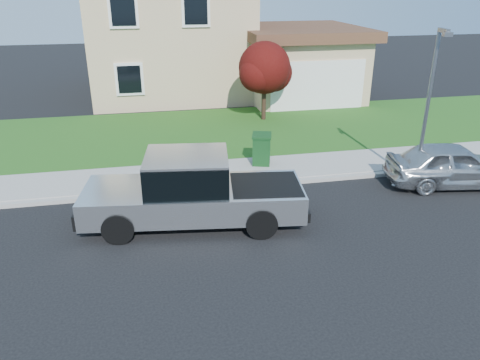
# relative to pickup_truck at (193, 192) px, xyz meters

# --- Properties ---
(ground) EXTENTS (80.00, 80.00, 0.00)m
(ground) POSITION_rel_pickup_truck_xyz_m (0.53, -0.97, -0.88)
(ground) COLOR black
(ground) RESTS_ON ground
(curb) EXTENTS (40.00, 0.20, 0.12)m
(curb) POSITION_rel_pickup_truck_xyz_m (1.53, 1.93, -0.82)
(curb) COLOR gray
(curb) RESTS_ON ground
(sidewalk) EXTENTS (40.00, 2.00, 0.15)m
(sidewalk) POSITION_rel_pickup_truck_xyz_m (1.53, 3.03, -0.80)
(sidewalk) COLOR gray
(sidewalk) RESTS_ON ground
(lawn) EXTENTS (40.00, 7.00, 0.10)m
(lawn) POSITION_rel_pickup_truck_xyz_m (1.53, 7.53, -0.83)
(lawn) COLOR #1A4A15
(lawn) RESTS_ON ground
(house) EXTENTS (14.00, 11.30, 6.85)m
(house) POSITION_rel_pickup_truck_xyz_m (1.84, 15.41, 2.29)
(house) COLOR tan
(house) RESTS_ON ground
(pickup_truck) EXTENTS (5.93, 2.65, 1.88)m
(pickup_truck) POSITION_rel_pickup_truck_xyz_m (0.00, 0.00, 0.00)
(pickup_truck) COLOR black
(pickup_truck) RESTS_ON ground
(woman) EXTENTS (0.63, 0.50, 1.64)m
(woman) POSITION_rel_pickup_truck_xyz_m (0.17, 1.27, -0.10)
(woman) COLOR tan
(woman) RESTS_ON ground
(sedan) EXTENTS (4.17, 2.19, 1.35)m
(sedan) POSITION_rel_pickup_truck_xyz_m (8.05, 0.83, -0.20)
(sedan) COLOR #B4B7BB
(sedan) RESTS_ON ground
(ornamental_tree) EXTENTS (2.47, 2.23, 3.39)m
(ornamental_tree) POSITION_rel_pickup_truck_xyz_m (4.14, 8.84, 1.39)
(ornamental_tree) COLOR black
(ornamental_tree) RESTS_ON lawn
(trash_bin) EXTENTS (0.81, 0.87, 1.03)m
(trash_bin) POSITION_rel_pickup_truck_xyz_m (2.67, 3.43, -0.21)
(trash_bin) COLOR #0F3915
(trash_bin) RESTS_ON sidewalk
(street_lamp) EXTENTS (0.25, 0.61, 4.68)m
(street_lamp) POSITION_rel_pickup_truck_xyz_m (6.98, 0.98, 1.79)
(street_lamp) COLOR slate
(street_lamp) RESTS_ON ground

